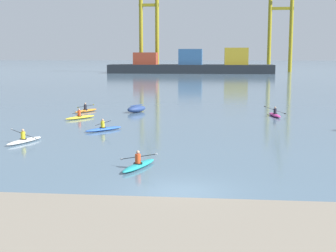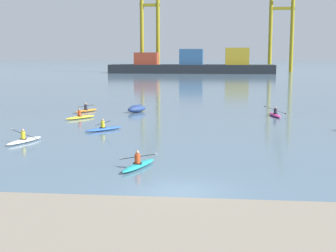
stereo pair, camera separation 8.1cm
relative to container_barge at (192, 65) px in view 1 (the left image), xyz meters
name	(u,v)px [view 1 (the left image)]	position (x,y,z in m)	size (l,w,h in m)	color
ground_plane	(180,192)	(6.47, -127.84, -2.48)	(800.00, 800.00, 0.00)	slate
container_barge	(192,65)	(0.00, 0.00, 0.00)	(49.27, 8.20, 7.59)	#1E2328
gantry_crane_west	(149,18)	(-13.97, 6.54, 14.38)	(6.29, 17.60, 34.73)	olive
gantry_crane_west_mid	(281,21)	(27.34, 13.66, 13.54)	(7.94, 17.26, 30.34)	olive
capsized_dinghy	(137,109)	(-0.26, -99.10, -2.13)	(2.22, 2.81, 0.76)	navy
kayak_magenta	(275,115)	(13.44, -101.00, -2.31)	(2.17, 3.45, 1.04)	#C13384
kayak_blue	(104,129)	(-0.80, -111.33, -2.31)	(2.70, 2.95, 0.98)	#2856B2
kayak_yellow	(80,117)	(-4.62, -104.58, -2.31)	(2.41, 3.15, 0.95)	yellow
kayak_white	(24,140)	(-4.94, -116.97, -2.31)	(2.14, 3.41, 0.95)	silver
kayak_teal	(139,165)	(3.94, -123.47, -2.31)	(2.15, 3.41, 0.95)	teal
kayak_orange	(86,110)	(-5.48, -99.35, -2.31)	(2.08, 3.35, 0.95)	orange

